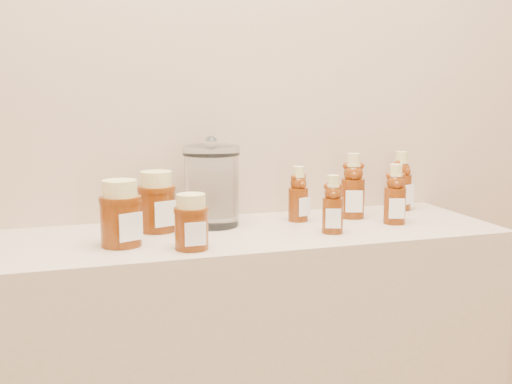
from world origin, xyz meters
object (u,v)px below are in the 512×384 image
object	(u,v)px
bear_bottle_front_left	(333,200)
honey_jar_left	(121,213)
bear_bottle_back_left	(298,190)
glass_canister	(212,183)

from	to	relation	value
bear_bottle_front_left	honey_jar_left	xyz separation A→B (m)	(-0.49, 0.03, -0.01)
bear_bottle_back_left	glass_canister	bearing A→B (deg)	159.14
bear_bottle_front_left	glass_canister	bearing A→B (deg)	168.36
glass_canister	bear_bottle_front_left	bearing A→B (deg)	-33.01
bear_bottle_back_left	honey_jar_left	size ratio (longest dim) A/B	1.11
bear_bottle_back_left	bear_bottle_front_left	size ratio (longest dim) A/B	1.02
bear_bottle_back_left	honey_jar_left	world-z (taller)	bear_bottle_back_left
bear_bottle_back_left	bear_bottle_front_left	world-z (taller)	bear_bottle_back_left
bear_bottle_front_left	honey_jar_left	distance (m)	0.49
honey_jar_left	glass_canister	xyz separation A→B (m)	(0.24, 0.14, 0.04)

